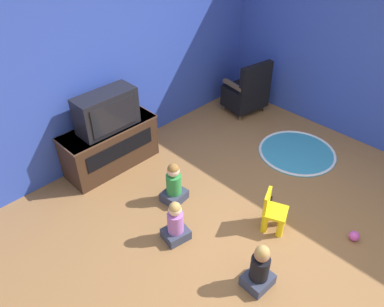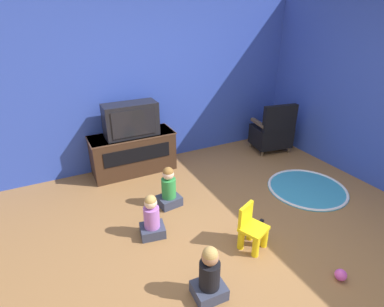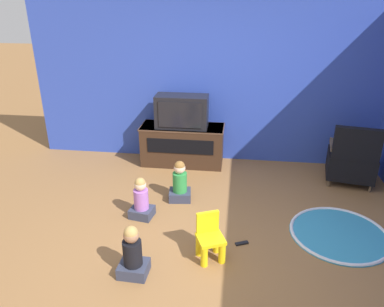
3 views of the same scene
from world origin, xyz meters
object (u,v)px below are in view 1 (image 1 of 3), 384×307
Objects in this scene: black_armchair at (247,92)px; yellow_kid_chair at (273,214)px; remote_control at (270,200)px; child_watching_right at (175,223)px; child_watching_center at (260,269)px; toy_ball at (354,236)px; tv_cabinet at (110,146)px; child_watching_left at (174,185)px; television at (107,111)px.

black_armchair reaches higher than yellow_kid_chair.
remote_control is (0.34, 0.26, -0.20)m from yellow_kid_chair.
child_watching_right is (-2.75, -1.21, -0.13)m from black_armchair.
yellow_kid_chair is 0.80m from child_watching_center.
toy_ball is (-1.36, -2.63, -0.30)m from black_armchair.
tv_cabinet is 2.31× the size of child_watching_left.
tv_cabinet is at bearing 89.78° from child_watching_left.
toy_ball is (1.21, -0.41, -0.18)m from child_watching_center.
television is at bearing 82.77° from yellow_kid_chair.
remote_control is (-0.16, 1.02, -0.05)m from toy_ball.
yellow_kid_chair is 1.22m from child_watching_left.
tv_cabinet is 1.42× the size of black_armchair.
tv_cabinet is at bearing 90.22° from child_watching_right.
toy_ball is at bearing -80.03° from yellow_kid_chair.
child_watching_left is 1.21m from remote_control.
remote_control is at bearing 32.08° from child_watching_center.
child_watching_left reaches higher than yellow_kid_chair.
remote_control is at bearing 14.60° from yellow_kid_chair.
black_armchair reaches higher than remote_control.
toy_ball is (0.98, -1.88, -0.19)m from child_watching_left.
child_watching_center is at bearing -105.92° from child_watching_left.
remote_control is at bearing 98.75° from toy_ball.
child_watching_center reaches higher than toy_ball.
child_watching_center reaches higher than yellow_kid_chair.
child_watching_left reaches higher than child_watching_center.
child_watching_right reaches higher than toy_ball.
remote_control is at bearing 56.41° from black_armchair.
child_watching_center is 1.04× the size of child_watching_right.
toy_ball is (0.49, -0.76, -0.15)m from yellow_kid_chair.
television reaches higher than remote_control.
child_watching_left is 1.01× the size of child_watching_center.
yellow_kid_chair is 0.92m from toy_ball.
toy_ball is (1.11, -3.00, -0.27)m from tv_cabinet.
child_watching_center is 1.02m from child_watching_right.
child_watching_left is 1.49m from child_watching_center.
child_watching_center is 3.58× the size of remote_control.
child_watching_right is 1.31m from remote_control.
yellow_kid_chair is at bearing -26.36° from child_watching_right.
black_armchair is 2.24m from remote_control.
toy_ball is (1.38, -1.41, -0.17)m from child_watching_right.
toy_ball is at bearing -35.67° from child_watching_right.
black_armchair is at bearing 10.77° from child_watching_left.
remote_control is (0.96, -1.98, -0.32)m from tv_cabinet.
television is at bearing 2.15° from black_armchair.
child_watching_center is 1.29m from toy_ball.
tv_cabinet is 1.13m from child_watching_left.
child_watching_center is 4.95× the size of toy_ball.
toy_ball is 0.72× the size of remote_control.
black_armchair is 3.00m from child_watching_right.
remote_control is (1.06, 0.61, -0.23)m from child_watching_center.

